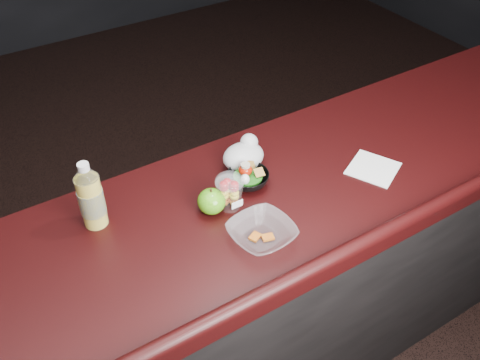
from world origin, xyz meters
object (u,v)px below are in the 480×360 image
(snack_bowl, at_px, (248,178))
(takeout_bowl, at_px, (262,233))
(lemonade_bottle, at_px, (91,199))
(fruit_cup, at_px, (230,191))
(green_apple, at_px, (211,201))

(snack_bowl, relative_size, takeout_bowl, 0.69)
(lemonade_bottle, height_order, fruit_cup, lemonade_bottle)
(lemonade_bottle, height_order, snack_bowl, lemonade_bottle)
(snack_bowl, height_order, takeout_bowl, snack_bowl)
(fruit_cup, xyz_separation_m, snack_bowl, (0.11, 0.07, -0.04))
(fruit_cup, relative_size, snack_bowl, 0.92)
(lemonade_bottle, relative_size, takeout_bowl, 1.13)
(snack_bowl, bearing_deg, green_apple, -162.81)
(fruit_cup, distance_m, snack_bowl, 0.14)
(fruit_cup, bearing_deg, takeout_bowl, -87.44)
(green_apple, distance_m, takeout_bowl, 0.20)
(takeout_bowl, bearing_deg, lemonade_bottle, 140.43)
(green_apple, bearing_deg, takeout_bowl, -70.05)
(lemonade_bottle, bearing_deg, snack_bowl, -10.44)
(lemonade_bottle, bearing_deg, fruit_cup, -21.92)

